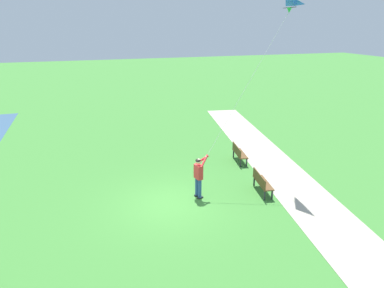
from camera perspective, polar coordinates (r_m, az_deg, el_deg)
ground_plane at (r=13.96m, az=-3.65°, el=-9.94°), size 120.00×120.00×0.00m
walkway_path at (r=14.53m, az=19.76°, el=-9.85°), size 7.54×31.97×0.02m
person_kite_flyer at (r=13.96m, az=1.15°, el=-5.07°), size 0.63×0.51×1.83m
flying_kite at (r=15.26m, az=15.29°, el=21.51°), size 3.92×1.48×6.19m
park_bench_near_walkway at (r=17.90m, az=7.84°, el=-1.41°), size 0.68×1.55×0.88m
park_bench_far_walkway at (r=14.86m, az=11.58°, el=-6.18°), size 0.68×1.55×0.88m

